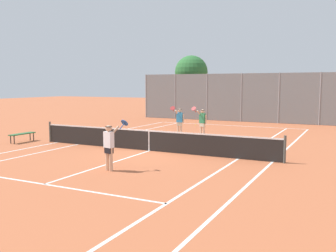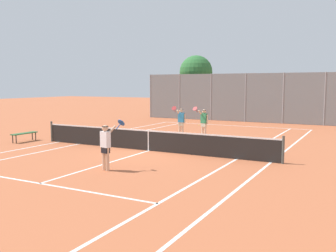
# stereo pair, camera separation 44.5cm
# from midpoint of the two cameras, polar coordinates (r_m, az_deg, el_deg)

# --- Properties ---
(ground_plane) EXTENTS (120.00, 120.00, 0.00)m
(ground_plane) POSITION_cam_midpoint_polar(r_m,az_deg,el_deg) (17.03, -3.65, -3.81)
(ground_plane) COLOR #B25B38
(court_line_markings) EXTENTS (11.10, 23.90, 0.01)m
(court_line_markings) POSITION_cam_midpoint_polar(r_m,az_deg,el_deg) (17.03, -3.65, -3.80)
(court_line_markings) COLOR silver
(court_line_markings) RESTS_ON ground
(tennis_net) EXTENTS (12.00, 0.10, 1.07)m
(tennis_net) POSITION_cam_midpoint_polar(r_m,az_deg,el_deg) (16.95, -3.66, -2.12)
(tennis_net) COLOR #474C47
(tennis_net) RESTS_ON ground
(player_near_side) EXTENTS (0.77, 0.71, 1.77)m
(player_near_side) POSITION_cam_midpoint_polar(r_m,az_deg,el_deg) (13.18, -9.91, -2.79)
(player_near_side) COLOR #D8A884
(player_near_side) RESTS_ON ground
(player_far_left) EXTENTS (0.59, 0.79, 1.77)m
(player_far_left) POSITION_cam_midpoint_polar(r_m,az_deg,el_deg) (21.72, 1.17, 0.86)
(player_far_left) COLOR beige
(player_far_left) RESTS_ON ground
(player_far_right) EXTENTS (0.76, 0.72, 1.77)m
(player_far_right) POSITION_cam_midpoint_polar(r_m,az_deg,el_deg) (21.28, 4.65, 0.73)
(player_far_right) COLOR beige
(player_far_right) RESTS_ON ground
(loose_tennis_ball_0) EXTENTS (0.07, 0.07, 0.07)m
(loose_tennis_ball_0) POSITION_cam_midpoint_polar(r_m,az_deg,el_deg) (27.65, 3.76, 0.17)
(loose_tennis_ball_0) COLOR #D1DB33
(loose_tennis_ball_0) RESTS_ON ground
(loose_tennis_ball_1) EXTENTS (0.07, 0.07, 0.07)m
(loose_tennis_ball_1) POSITION_cam_midpoint_polar(r_m,az_deg,el_deg) (23.07, -4.27, -1.06)
(loose_tennis_ball_1) COLOR #D1DB33
(loose_tennis_ball_1) RESTS_ON ground
(courtside_bench) EXTENTS (0.36, 1.50, 0.47)m
(courtside_bench) POSITION_cam_midpoint_polar(r_m,az_deg,el_deg) (21.02, -21.90, -1.19)
(courtside_bench) COLOR #2D6638
(courtside_bench) RESTS_ON ground
(back_fence) EXTENTS (17.84, 0.08, 3.91)m
(back_fence) POSITION_cam_midpoint_polar(r_m,az_deg,el_deg) (30.78, 10.69, 4.28)
(back_fence) COLOR gray
(back_fence) RESTS_ON ground
(tree_behind_left) EXTENTS (3.15, 3.15, 5.78)m
(tree_behind_left) POSITION_cam_midpoint_polar(r_m,az_deg,el_deg) (36.30, 3.38, 8.09)
(tree_behind_left) COLOR brown
(tree_behind_left) RESTS_ON ground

